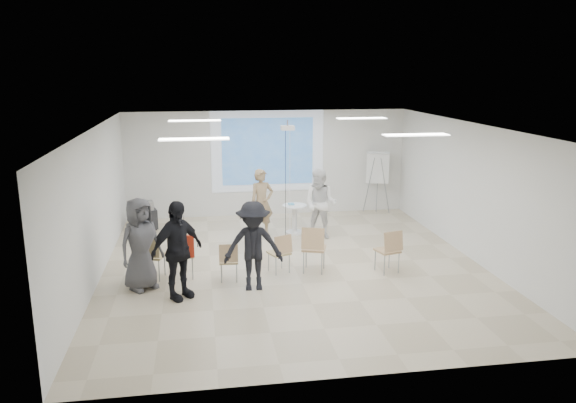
{
  "coord_description": "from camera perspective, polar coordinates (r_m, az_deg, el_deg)",
  "views": [
    {
      "loc": [
        -1.91,
        -11.25,
        4.16
      ],
      "look_at": [
        0.0,
        0.8,
        1.25
      ],
      "focal_mm": 35.0,
      "sensor_mm": 36.0,
      "label": 1
    }
  ],
  "objects": [
    {
      "name": "audience_outer",
      "position": [
        11.03,
        -14.79,
        -3.66
      ],
      "size": [
        1.17,
        1.11,
        2.01
      ],
      "primitive_type": "imported",
      "rotation": [
        0.0,
        0.0,
        0.65
      ],
      "color": "#525257",
      "rests_on": "floor"
    },
    {
      "name": "audience_left",
      "position": [
        10.4,
        -11.23,
        -4.18
      ],
      "size": [
        1.43,
        1.34,
        2.12
      ],
      "primitive_type": "imported",
      "rotation": [
        0.0,
        0.0,
        0.66
      ],
      "color": "black",
      "rests_on": "floor"
    },
    {
      "name": "ceiling",
      "position": [
        11.46,
        0.63,
        7.86
      ],
      "size": [
        8.0,
        9.0,
        0.1
      ],
      "primitive_type": "cube",
      "color": "white",
      "rests_on": "wall_back"
    },
    {
      "name": "fluor_panel_se",
      "position": [
        10.57,
        12.86,
        6.62
      ],
      "size": [
        1.2,
        0.3,
        0.02
      ],
      "primitive_type": "cube",
      "color": "white",
      "rests_on": "ceiling"
    },
    {
      "name": "ceiling_projector",
      "position": [
        12.98,
        -0.05,
        6.91
      ],
      "size": [
        0.3,
        0.25,
        3.0
      ],
      "color": "white",
      "rests_on": "ceiling"
    },
    {
      "name": "fluor_panel_nw",
      "position": [
        13.3,
        -9.46,
        8.11
      ],
      "size": [
        1.2,
        0.3,
        0.02
      ],
      "primitive_type": "cube",
      "color": "white",
      "rests_on": "ceiling"
    },
    {
      "name": "red_jacket",
      "position": [
        11.32,
        -10.7,
        -4.52
      ],
      "size": [
        0.47,
        0.11,
        0.45
      ],
      "primitive_type": "cube",
      "rotation": [
        0.0,
        0.0,
        0.01
      ],
      "color": "maroon",
      "rests_on": "chair_left_mid"
    },
    {
      "name": "projection_halo",
      "position": [
        16.01,
        -2.08,
        5.11
      ],
      "size": [
        3.2,
        0.01,
        2.3
      ],
      "primitive_type": "cube",
      "color": "silver",
      "rests_on": "wall_back"
    },
    {
      "name": "fluor_panel_ne",
      "position": [
        13.86,
        7.49,
        8.38
      ],
      "size": [
        1.2,
        0.3,
        0.02
      ],
      "primitive_type": "cube",
      "color": "white",
      "rests_on": "ceiling"
    },
    {
      "name": "laptop",
      "position": [
        11.35,
        -6.04,
        -5.86
      ],
      "size": [
        0.31,
        0.23,
        0.02
      ],
      "primitive_type": "imported",
      "rotation": [
        0.0,
        0.0,
        3.07
      ],
      "color": "black",
      "rests_on": "chair_left_inner"
    },
    {
      "name": "wall_back",
      "position": [
        16.13,
        -2.09,
        3.92
      ],
      "size": [
        8.0,
        0.1,
        3.0
      ],
      "primitive_type": "cube",
      "color": "silver",
      "rests_on": "floor"
    },
    {
      "name": "chair_right_inner",
      "position": [
        11.62,
        2.61,
        -4.48
      ],
      "size": [
        0.61,
        0.63,
        1.0
      ],
      "rotation": [
        0.0,
        0.0,
        -0.33
      ],
      "color": "tan",
      "rests_on": "floor"
    },
    {
      "name": "floor",
      "position": [
        12.16,
        0.6,
        -6.84
      ],
      "size": [
        8.0,
        9.0,
        0.1
      ],
      "primitive_type": "cube",
      "color": "beige",
      "rests_on": "ground"
    },
    {
      "name": "wall_left",
      "position": [
        11.75,
        -19.25,
        -0.43
      ],
      "size": [
        0.1,
        9.0,
        3.0
      ],
      "primitive_type": "cube",
      "color": "silver",
      "rests_on": "floor"
    },
    {
      "name": "controller_left",
      "position": [
        14.26,
        -2.09,
        1.77
      ],
      "size": [
        0.07,
        0.12,
        0.04
      ],
      "primitive_type": "cube",
      "rotation": [
        0.0,
        0.0,
        0.3
      ],
      "color": "white",
      "rests_on": "player_left"
    },
    {
      "name": "pedestal_table",
      "position": [
        14.39,
        0.68,
        -1.6
      ],
      "size": [
        0.63,
        0.63,
        0.77
      ],
      "rotation": [
        0.0,
        0.0,
        -0.01
      ],
      "color": "white",
      "rests_on": "floor"
    },
    {
      "name": "chair_left_mid",
      "position": [
        11.5,
        -10.65,
        -5.04
      ],
      "size": [
        0.45,
        0.49,
        0.96
      ],
      "rotation": [
        0.0,
        0.0,
        0.01
      ],
      "color": "tan",
      "rests_on": "floor"
    },
    {
      "name": "chair_far_left",
      "position": [
        11.57,
        -13.73,
        -5.14
      ],
      "size": [
        0.54,
        0.57,
        0.94
      ],
      "rotation": [
        0.0,
        0.0,
        -0.26
      ],
      "color": "tan",
      "rests_on": "floor"
    },
    {
      "name": "projection_image",
      "position": [
        16.0,
        -2.07,
        5.11
      ],
      "size": [
        2.6,
        0.01,
        1.9
      ],
      "primitive_type": "cube",
      "color": "#346DB2",
      "rests_on": "wall_back"
    },
    {
      "name": "controller_right",
      "position": [
        14.05,
        2.4,
        1.68
      ],
      "size": [
        0.1,
        0.13,
        0.04
      ],
      "primitive_type": "cube",
      "rotation": [
        0.0,
        0.0,
        -0.53
      ],
      "color": "white",
      "rests_on": "player_right"
    },
    {
      "name": "chair_right_far",
      "position": [
        11.79,
        10.29,
        -4.65
      ],
      "size": [
        0.54,
        0.56,
        0.93
      ],
      "rotation": [
        0.0,
        0.0,
        0.26
      ],
      "color": "tan",
      "rests_on": "floor"
    },
    {
      "name": "av_cart",
      "position": [
        15.21,
        -14.17,
        -1.5
      ],
      "size": [
        0.6,
        0.52,
        0.77
      ],
      "rotation": [
        0.0,
        0.0,
        0.26
      ],
      "color": "black",
      "rests_on": "floor"
    },
    {
      "name": "audience_mid",
      "position": [
        10.66,
        -3.55,
        -3.94
      ],
      "size": [
        1.31,
        0.76,
        1.97
      ],
      "primitive_type": "imported",
      "rotation": [
        0.0,
        0.0,
        -0.06
      ],
      "color": "black",
      "rests_on": "floor"
    },
    {
      "name": "player_right",
      "position": [
        13.92,
        3.32,
        0.13
      ],
      "size": [
        1.18,
        1.11,
        1.93
      ],
      "primitive_type": "imported",
      "rotation": [
        0.0,
        0.0,
        -0.53
      ],
      "color": "white",
      "rests_on": "floor"
    },
    {
      "name": "chair_left_inner",
      "position": [
        11.25,
        -6.04,
        -5.79
      ],
      "size": [
        0.4,
        0.43,
        0.8
      ],
      "rotation": [
        0.0,
        0.0,
        -0.07
      ],
      "color": "tan",
      "rests_on": "floor"
    },
    {
      "name": "player_left",
      "position": [
        14.06,
        -2.68,
        0.31
      ],
      "size": [
        0.82,
        0.67,
        1.95
      ],
      "primitive_type": "imported",
      "rotation": [
        0.0,
        0.0,
        0.3
      ],
      "color": "#9C825F",
      "rests_on": "floor"
    },
    {
      "name": "flipchart_easel",
      "position": [
        16.5,
        9.1,
        3.36
      ],
      "size": [
        0.74,
        0.58,
        1.8
      ],
      "rotation": [
        0.0,
        0.0,
        -0.36
      ],
      "color": "gray",
      "rests_on": "floor"
    },
    {
      "name": "chair_center",
      "position": [
        11.6,
        -0.76,
        -4.98
      ],
      "size": [
        0.52,
        0.54,
        0.84
      ],
      "rotation": [
        0.0,
        0.0,
        0.38
      ],
      "color": "tan",
      "rests_on": "floor"
    },
    {
      "name": "fluor_panel_sw",
      "position": [
        9.82,
        -9.52,
        6.28
      ],
      "size": [
        1.2,
        0.3,
        0.02
      ],
      "primitive_type": "cube",
      "color": "white",
      "rests_on": "ceiling"
    },
    {
      "name": "wall_right",
      "position": [
        13.0,
        18.5,
        0.91
      ],
      "size": [
        0.1,
        9.0,
        3.0
      ],
      "primitive_type": "cube",
      "color": "silver",
      "rests_on": "floor"
    }
  ]
}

